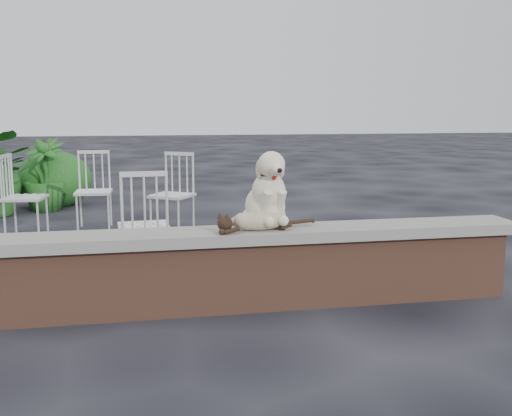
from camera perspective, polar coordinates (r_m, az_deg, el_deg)
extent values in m
plane|color=black|center=(4.34, -14.45, -10.07)|extent=(60.00, 60.00, 0.00)
cube|color=brown|center=(4.26, -14.58, -6.90)|extent=(6.00, 0.30, 0.50)
cube|color=slate|center=(4.19, -14.75, -3.09)|extent=(6.20, 0.40, 0.08)
imported|color=#1F4E16|center=(8.89, -19.79, 3.04)|extent=(0.76, 0.76, 1.04)
ellipsoid|color=#1F4E16|center=(9.38, -18.89, 2.59)|extent=(1.10, 1.01, 0.87)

